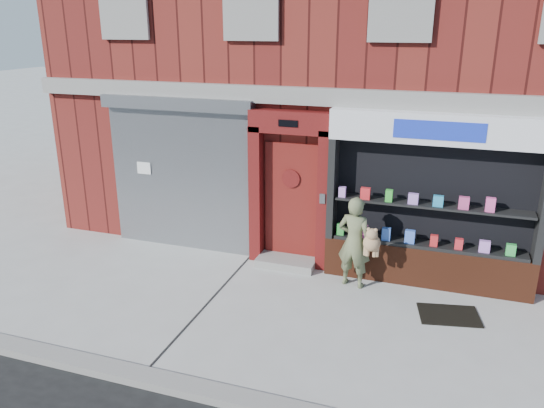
% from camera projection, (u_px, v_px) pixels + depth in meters
% --- Properties ---
extents(ground, '(80.00, 80.00, 0.00)m').
position_uv_depth(ground, '(300.00, 317.00, 8.25)').
color(ground, '#9E9E99').
rests_on(ground, ground).
extents(curb, '(60.00, 0.30, 0.12)m').
position_uv_depth(curb, '(251.00, 402.00, 6.30)').
color(curb, gray).
rests_on(curb, ground).
extents(building, '(12.00, 8.16, 8.00)m').
position_uv_depth(building, '(373.00, 39.00, 12.33)').
color(building, '#5D1915').
rests_on(building, ground).
extents(shutter_bay, '(3.10, 0.30, 3.04)m').
position_uv_depth(shutter_bay, '(181.00, 165.00, 10.33)').
color(shutter_bay, gray).
rests_on(shutter_bay, ground).
extents(red_door_bay, '(1.52, 0.58, 2.90)m').
position_uv_depth(red_door_bay, '(290.00, 190.00, 9.67)').
color(red_door_bay, '#500E0D').
rests_on(red_door_bay, ground).
extents(pharmacy_bay, '(3.50, 0.41, 3.00)m').
position_uv_depth(pharmacy_bay, '(431.00, 209.00, 8.90)').
color(pharmacy_bay, '#582615').
rests_on(pharmacy_bay, ground).
extents(woman, '(0.79, 0.57, 1.61)m').
position_uv_depth(woman, '(356.00, 242.00, 8.99)').
color(woman, '#626A46').
rests_on(woman, ground).
extents(doormat, '(1.02, 0.81, 0.02)m').
position_uv_depth(doormat, '(449.00, 315.00, 8.29)').
color(doormat, black).
rests_on(doormat, ground).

